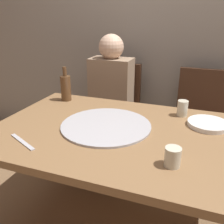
# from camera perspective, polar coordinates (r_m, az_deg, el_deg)

# --- Properties ---
(back_wall) EXTENTS (6.00, 0.10, 2.60)m
(back_wall) POSITION_cam_1_polar(r_m,az_deg,el_deg) (2.39, 13.34, 20.83)
(back_wall) COLOR gray
(back_wall) RESTS_ON ground_plane
(dining_table) EXTENTS (1.54, 0.94, 0.73)m
(dining_table) POSITION_cam_1_polar(r_m,az_deg,el_deg) (1.38, 4.19, -7.30)
(dining_table) COLOR olive
(dining_table) RESTS_ON ground_plane
(pizza_tray) EXTENTS (0.51, 0.51, 0.01)m
(pizza_tray) POSITION_cam_1_polar(r_m,az_deg,el_deg) (1.40, -1.41, -3.11)
(pizza_tray) COLOR #ADADB2
(pizza_tray) RESTS_ON dining_table
(wine_bottle) EXTENTS (0.07, 0.07, 0.25)m
(wine_bottle) POSITION_cam_1_polar(r_m,az_deg,el_deg) (1.83, -10.69, 5.62)
(wine_bottle) COLOR brown
(wine_bottle) RESTS_ON dining_table
(tumbler_near) EXTENTS (0.07, 0.07, 0.10)m
(tumbler_near) POSITION_cam_1_polar(r_m,az_deg,el_deg) (1.59, 16.04, 0.83)
(tumbler_near) COLOR beige
(tumbler_near) RESTS_ON dining_table
(tumbler_far) EXTENTS (0.07, 0.07, 0.09)m
(tumbler_far) POSITION_cam_1_polar(r_m,az_deg,el_deg) (1.07, 13.90, -10.10)
(tumbler_far) COLOR beige
(tumbler_far) RESTS_ON dining_table
(plate_stack) EXTENTS (0.23, 0.23, 0.03)m
(plate_stack) POSITION_cam_1_polar(r_m,az_deg,el_deg) (1.50, 21.41, -2.61)
(plate_stack) COLOR white
(plate_stack) RESTS_ON dining_table
(table_knife) EXTENTS (0.21, 0.11, 0.01)m
(table_knife) POSITION_cam_1_polar(r_m,az_deg,el_deg) (1.31, -20.09, -6.51)
(table_knife) COLOR #B7B7BC
(table_knife) RESTS_ON dining_table
(chair_left) EXTENTS (0.44, 0.44, 0.90)m
(chair_left) POSITION_cam_1_polar(r_m,az_deg,el_deg) (2.30, 0.35, 1.33)
(chair_left) COLOR #472D1E
(chair_left) RESTS_ON ground_plane
(chair_right) EXTENTS (0.44, 0.44, 0.90)m
(chair_right) POSITION_cam_1_polar(r_m,az_deg,el_deg) (2.18, 20.06, -1.23)
(chair_right) COLOR #472D1E
(chair_right) RESTS_ON ground_plane
(guest_in_sweater) EXTENTS (0.36, 0.56, 1.17)m
(guest_in_sweater) POSITION_cam_1_polar(r_m,az_deg,el_deg) (2.12, -1.02, 3.21)
(guest_in_sweater) COLOR #937A60
(guest_in_sweater) RESTS_ON ground_plane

